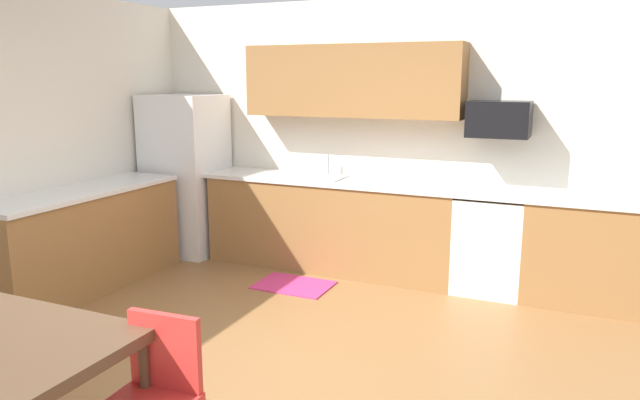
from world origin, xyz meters
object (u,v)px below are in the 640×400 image
at_px(oven_range, 490,242).
at_px(chair_near_table, 153,392).
at_px(refrigerator, 186,175).
at_px(microwave, 499,119).

bearing_deg(oven_range, chair_near_table, -106.26).
bearing_deg(refrigerator, oven_range, 1.39).
bearing_deg(refrigerator, microwave, 3.12).
distance_m(oven_range, chair_near_table, 3.60).
relative_size(refrigerator, chair_near_table, 2.06).
bearing_deg(oven_range, refrigerator, -178.61).
relative_size(refrigerator, oven_range, 1.92).
height_order(refrigerator, chair_near_table, refrigerator).
height_order(oven_range, chair_near_table, oven_range).
distance_m(oven_range, microwave, 1.12).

